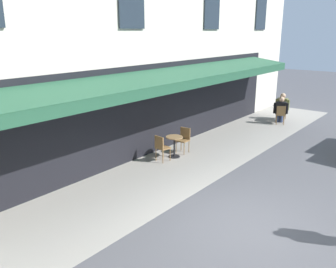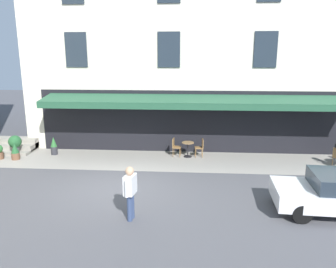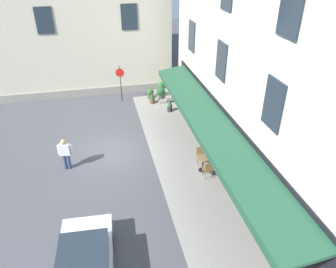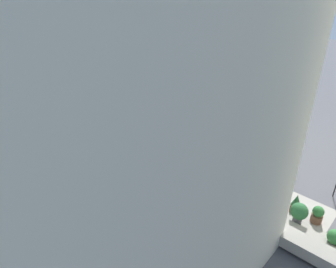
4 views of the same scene
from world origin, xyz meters
TOP-DOWN VIEW (x-y plane):
  - ground_plane at (0.00, 0.00)m, footprint 70.00×70.00m
  - sidewalk_cafe_terrace at (-3.25, -3.40)m, footprint 20.50×3.20m
  - cafe_table_near_entrance at (-9.94, -3.15)m, footprint 0.60×0.60m
  - cafe_chair_wicker_back_row at (-9.37, -2.87)m, footprint 0.54×0.54m
  - cafe_chair_wicker_by_window at (-10.57, -3.25)m, footprint 0.46×0.46m
  - cafe_table_mid_terrace at (-2.68, -4.04)m, footprint 0.60×0.60m
  - cafe_chair_wicker_near_door at (-2.05, -4.12)m, footprint 0.45×0.45m
  - cafe_chair_wicker_facing_street at (-3.31, -4.09)m, footprint 0.43×0.43m
  - seated_patron_in_olive at (-10.35, -3.22)m, footprint 0.61×0.68m
  - seated_companion_in_black at (-9.57, -2.97)m, footprint 0.65×0.62m

SIDE VIEW (x-z plane):
  - ground_plane at x=0.00m, z-range 0.00..0.00m
  - sidewalk_cafe_terrace at x=-3.25m, z-range 0.00..0.01m
  - cafe_table_near_entrance at x=-9.94m, z-range 0.12..0.87m
  - cafe_table_mid_terrace at x=-2.68m, z-range 0.12..0.87m
  - cafe_chair_wicker_back_row at x=-9.37m, z-range 0.09..1.00m
  - cafe_chair_wicker_by_window at x=-10.57m, z-range 0.09..1.00m
  - cafe_chair_wicker_near_door at x=-2.05m, z-range 0.09..1.00m
  - cafe_chair_wicker_facing_street at x=-3.31m, z-range 0.09..1.00m
  - seated_companion_in_black at x=-9.57m, z-range 0.04..1.37m
  - seated_patron_in_olive at x=-10.35m, z-range 0.04..1.38m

